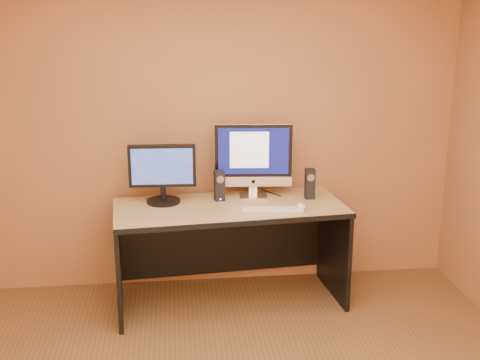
# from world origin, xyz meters

# --- Properties ---
(walls) EXTENTS (4.00, 4.00, 2.60)m
(walls) POSITION_xyz_m (0.00, 0.00, 1.30)
(walls) COLOR #9A623E
(walls) RESTS_ON ground
(desk) EXTENTS (1.80, 0.91, 0.80)m
(desk) POSITION_xyz_m (0.08, 1.55, 0.40)
(desk) COLOR tan
(desk) RESTS_ON ground
(imac) EXTENTS (0.64, 0.29, 0.60)m
(imac) POSITION_xyz_m (0.29, 1.76, 1.10)
(imac) COLOR silver
(imac) RESTS_ON desk
(second_monitor) EXTENTS (0.53, 0.28, 0.46)m
(second_monitor) POSITION_xyz_m (-0.42, 1.68, 1.03)
(second_monitor) COLOR black
(second_monitor) RESTS_ON desk
(speaker_left) EXTENTS (0.08, 0.09, 0.24)m
(speaker_left) POSITION_xyz_m (0.01, 1.70, 0.92)
(speaker_left) COLOR black
(speaker_left) RESTS_ON desk
(speaker_right) EXTENTS (0.08, 0.08, 0.24)m
(speaker_right) POSITION_xyz_m (0.72, 1.67, 0.92)
(speaker_right) COLOR black
(speaker_right) RESTS_ON desk
(keyboard) EXTENTS (0.48, 0.18, 0.02)m
(keyboard) POSITION_xyz_m (0.38, 1.38, 0.81)
(keyboard) COLOR silver
(keyboard) RESTS_ON desk
(mouse) EXTENTS (0.06, 0.11, 0.04)m
(mouse) POSITION_xyz_m (0.60, 1.42, 0.82)
(mouse) COLOR white
(mouse) RESTS_ON desk
(cable_a) EXTENTS (0.13, 0.21, 0.01)m
(cable_a) POSITION_xyz_m (0.44, 1.83, 0.81)
(cable_a) COLOR black
(cable_a) RESTS_ON desk
(cable_b) EXTENTS (0.05, 0.19, 0.01)m
(cable_b) POSITION_xyz_m (0.26, 1.88, 0.81)
(cable_b) COLOR black
(cable_b) RESTS_ON desk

